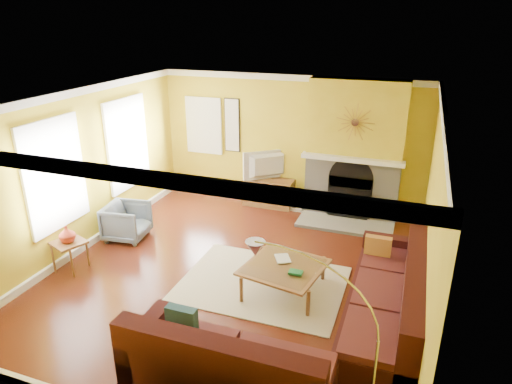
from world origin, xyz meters
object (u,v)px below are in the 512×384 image
at_px(coffee_table, 284,278).
at_px(media_console, 269,192).
at_px(sectional_sofa, 299,293).
at_px(side_table, 71,256).
at_px(arc_lamp, 318,346).
at_px(armchair, 127,222).

height_order(coffee_table, media_console, media_console).
xyz_separation_m(sectional_sofa, media_console, (-1.61, 3.64, -0.17)).
bearing_deg(side_table, arc_lamp, -20.29).
distance_m(sectional_sofa, arc_lamp, 1.68).
xyz_separation_m(coffee_table, side_table, (-3.33, -0.57, 0.04)).
height_order(sectional_sofa, armchair, sectional_sofa).
xyz_separation_m(media_console, arc_lamp, (2.17, -5.14, 0.68)).
bearing_deg(coffee_table, arc_lamp, -66.22).
xyz_separation_m(sectional_sofa, arc_lamp, (0.56, -1.50, 0.51)).
bearing_deg(armchair, sectional_sofa, -118.79).
height_order(media_console, armchair, armchair).
xyz_separation_m(media_console, armchair, (-1.91, -2.32, 0.04)).
bearing_deg(sectional_sofa, media_console, 113.82).
xyz_separation_m(sectional_sofa, coffee_table, (-0.38, 0.65, -0.24)).
bearing_deg(arc_lamp, coffee_table, 113.78).
xyz_separation_m(coffee_table, media_console, (-1.22, 2.99, 0.07)).
bearing_deg(media_console, coffee_table, -67.75).
relative_size(sectional_sofa, armchair, 5.08).
bearing_deg(armchair, side_table, 162.53).
bearing_deg(arc_lamp, sectional_sofa, 110.60).
distance_m(sectional_sofa, armchair, 3.76).
bearing_deg(coffee_table, media_console, 112.25).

